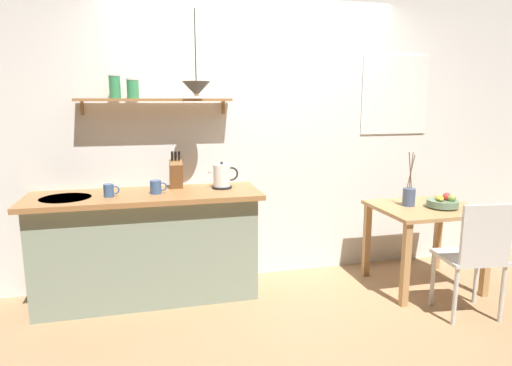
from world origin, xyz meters
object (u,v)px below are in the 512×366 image
at_px(dining_chair_near, 475,253).
at_px(coffee_mug_by_sink, 109,190).
at_px(dining_table, 425,220).
at_px(electric_kettle, 222,176).
at_px(pendant_lamp, 196,89).
at_px(twig_vase, 409,196).
at_px(fruit_bowl, 443,202).
at_px(coffee_mug_spare, 156,187).
at_px(knife_block, 176,174).

height_order(dining_chair_near, coffee_mug_by_sink, coffee_mug_by_sink).
bearing_deg(dining_table, electric_kettle, 168.02).
distance_m(dining_table, pendant_lamp, 2.25).
bearing_deg(electric_kettle, twig_vase, -10.95).
distance_m(twig_vase, pendant_lamp, 2.02).
bearing_deg(fruit_bowl, dining_table, 142.16).
distance_m(twig_vase, electric_kettle, 1.63).
relative_size(dining_chair_near, pendant_lamp, 1.39).
bearing_deg(electric_kettle, coffee_mug_spare, -170.71).
bearing_deg(knife_block, fruit_bowl, -13.58).
height_order(knife_block, coffee_mug_by_sink, knife_block).
xyz_separation_m(dining_table, dining_chair_near, (-0.00, -0.62, -0.08)).
distance_m(dining_chair_near, coffee_mug_by_sink, 2.80).
xyz_separation_m(dining_chair_near, pendant_lamp, (-1.94, 0.88, 1.20)).
relative_size(knife_block, coffee_mug_spare, 2.39).
xyz_separation_m(coffee_mug_by_sink, coffee_mug_spare, (0.35, 0.03, 0.00)).
distance_m(fruit_bowl, coffee_mug_spare, 2.41).
bearing_deg(knife_block, dining_table, -12.15).
bearing_deg(dining_chair_near, twig_vase, 101.55).
xyz_separation_m(twig_vase, knife_block, (-1.96, 0.39, 0.22)).
relative_size(dining_table, coffee_mug_spare, 6.46).
bearing_deg(pendant_lamp, dining_table, -7.58).
bearing_deg(knife_block, electric_kettle, -12.97).
xyz_separation_m(fruit_bowl, twig_vase, (-0.24, 0.14, 0.03)).
height_order(twig_vase, knife_block, knife_block).
bearing_deg(dining_table, coffee_mug_by_sink, 174.61).
distance_m(fruit_bowl, knife_block, 2.28).
height_order(twig_vase, coffee_mug_by_sink, twig_vase).
bearing_deg(knife_block, twig_vase, -11.34).
distance_m(dining_chair_near, pendant_lamp, 2.44).
xyz_separation_m(dining_table, coffee_mug_by_sink, (-2.63, 0.25, 0.35)).
relative_size(coffee_mug_by_sink, pendant_lamp, 0.18).
xyz_separation_m(knife_block, pendant_lamp, (0.17, -0.20, 0.69)).
distance_m(dining_chair_near, coffee_mug_spare, 2.48).
xyz_separation_m(twig_vase, pendant_lamp, (-1.80, 0.20, 0.91)).
xyz_separation_m(dining_chair_near, twig_vase, (-0.14, 0.68, 0.29)).
xyz_separation_m(dining_chair_near, fruit_bowl, (0.10, 0.54, 0.26)).
relative_size(twig_vase, coffee_mug_spare, 3.56).
distance_m(coffee_mug_by_sink, pendant_lamp, 1.03).
distance_m(knife_block, coffee_mug_spare, 0.26).
xyz_separation_m(coffee_mug_spare, pendant_lamp, (0.34, -0.02, 0.77)).
bearing_deg(twig_vase, dining_table, -23.01).
relative_size(dining_chair_near, twig_vase, 1.92).
distance_m(twig_vase, coffee_mug_spare, 2.15).
relative_size(dining_table, coffee_mug_by_sink, 7.22).
relative_size(electric_kettle, knife_block, 0.79).
height_order(dining_table, fruit_bowl, fruit_bowl).
bearing_deg(twig_vase, electric_kettle, 169.05).
bearing_deg(coffee_mug_spare, knife_block, 45.88).
xyz_separation_m(twig_vase, coffee_mug_spare, (-2.13, 0.22, 0.14)).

